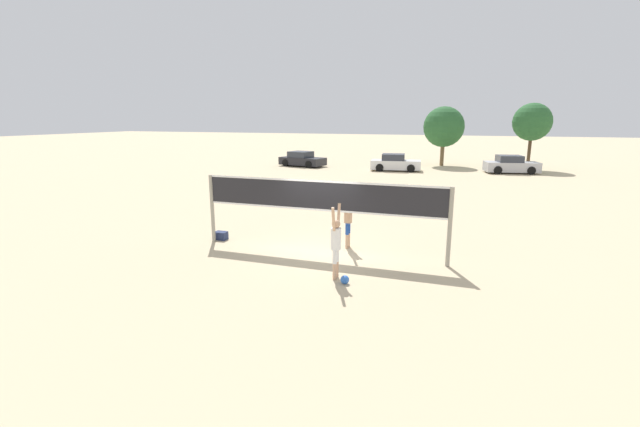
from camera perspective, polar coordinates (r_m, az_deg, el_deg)
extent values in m
plane|color=#C6B28C|center=(14.30, 0.00, -5.22)|extent=(200.00, 200.00, 0.00)
cylinder|color=gray|center=(15.75, -14.17, 0.64)|extent=(0.13, 0.13, 2.43)
cylinder|color=gray|center=(13.26, 16.92, -1.78)|extent=(0.13, 0.13, 2.43)
cube|color=black|center=(13.83, 0.00, 2.40)|extent=(8.03, 0.02, 1.00)
cube|color=white|center=(13.75, 0.00, 4.32)|extent=(8.03, 0.03, 0.06)
cube|color=white|center=(13.92, 0.00, 0.50)|extent=(8.03, 0.03, 0.06)
cylinder|color=tan|center=(11.93, 1.96, -7.75)|extent=(0.11, 0.11, 0.47)
cylinder|color=white|center=(11.79, 1.98, -5.81)|extent=(0.12, 0.12, 0.38)
cylinder|color=tan|center=(12.11, 2.24, -7.44)|extent=(0.11, 0.11, 0.47)
cylinder|color=white|center=(11.97, 2.26, -5.52)|extent=(0.12, 0.12, 0.38)
cylinder|color=white|center=(11.73, 2.14, -3.37)|extent=(0.28, 0.28, 0.60)
sphere|color=tan|center=(11.62, 2.16, -1.39)|extent=(0.23, 0.23, 0.23)
cylinder|color=tan|center=(11.36, 1.81, -0.77)|extent=(0.08, 0.22, 0.68)
cylinder|color=tan|center=(11.80, 2.50, -0.26)|extent=(0.08, 0.22, 0.68)
cylinder|color=tan|center=(14.90, 3.82, -3.53)|extent=(0.11, 0.11, 0.49)
cylinder|color=#1E47A5|center=(14.79, 3.85, -1.87)|extent=(0.12, 0.12, 0.40)
cylinder|color=tan|center=(14.72, 3.61, -3.73)|extent=(0.11, 0.11, 0.49)
cylinder|color=#1E47A5|center=(14.60, 3.64, -2.06)|extent=(0.12, 0.12, 0.40)
cylinder|color=tan|center=(14.57, 3.77, -0.01)|extent=(0.28, 0.28, 0.63)
sphere|color=tan|center=(14.48, 3.80, 1.67)|extent=(0.24, 0.24, 0.24)
cylinder|color=tan|center=(14.68, 4.06, 2.58)|extent=(0.08, 0.22, 0.70)
cylinder|color=tan|center=(14.21, 3.55, 2.26)|extent=(0.08, 0.22, 0.70)
sphere|color=blue|center=(11.70, 3.32, -8.80)|extent=(0.24, 0.24, 0.24)
cube|color=navy|center=(16.16, -13.06, -2.89)|extent=(0.45, 0.31, 0.30)
cube|color=#232328|center=(39.57, -2.34, 7.00)|extent=(4.47, 2.77, 0.69)
cube|color=#2D333D|center=(39.64, -2.60, 7.89)|extent=(2.21, 2.09, 0.54)
cylinder|color=black|center=(39.61, -0.07, 6.79)|extent=(0.67, 0.36, 0.64)
cylinder|color=black|center=(38.14, -1.50, 6.56)|extent=(0.67, 0.36, 0.64)
cylinder|color=black|center=(41.04, -3.12, 6.98)|extent=(0.67, 0.36, 0.64)
cylinder|color=black|center=(39.63, -4.61, 6.75)|extent=(0.67, 0.36, 0.64)
cube|color=#B7B7BC|center=(37.93, 24.15, 5.72)|extent=(4.34, 2.60, 0.77)
cube|color=#2D333D|center=(37.81, 23.95, 6.70)|extent=(2.12, 2.01, 0.52)
cylinder|color=black|center=(39.14, 25.55, 5.49)|extent=(0.67, 0.34, 0.64)
cylinder|color=black|center=(37.51, 26.34, 5.15)|extent=(0.67, 0.34, 0.64)
cylinder|color=black|center=(38.44, 21.97, 5.70)|extent=(0.67, 0.34, 0.64)
cylinder|color=black|center=(36.78, 22.62, 5.36)|extent=(0.67, 0.34, 0.64)
cube|color=silver|center=(36.75, 10.05, 6.43)|extent=(4.28, 2.24, 0.76)
cube|color=#2D333D|center=(36.70, 9.77, 7.43)|extent=(2.02, 1.82, 0.52)
cylinder|color=black|center=(37.58, 12.04, 6.19)|extent=(0.66, 0.30, 0.64)
cylinder|color=black|center=(35.92, 12.02, 5.91)|extent=(0.66, 0.30, 0.64)
cylinder|color=black|center=(37.67, 8.15, 6.36)|extent=(0.66, 0.30, 0.64)
cylinder|color=black|center=(36.01, 7.96, 6.08)|extent=(0.66, 0.30, 0.64)
cylinder|color=brown|center=(41.58, 15.98, 7.91)|extent=(0.35, 0.35, 2.54)
sphere|color=#285B2D|center=(41.47, 16.18, 11.05)|extent=(3.68, 3.68, 3.68)
cylinder|color=#4C3823|center=(41.21, 26.12, 7.49)|extent=(0.27, 0.27, 3.15)
sphere|color=#285B2D|center=(41.11, 26.45, 10.88)|extent=(3.17, 3.17, 3.17)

